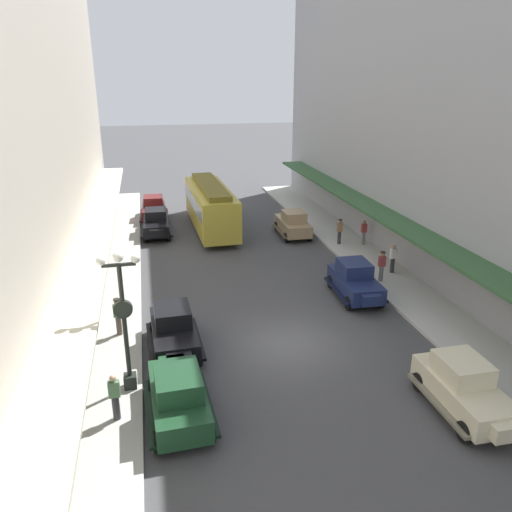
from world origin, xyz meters
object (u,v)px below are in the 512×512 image
object	(u,v)px
parked_car_0	(355,280)
parked_car_5	(293,223)
parked_car_3	(154,208)
pedestrian_0	(382,266)
parked_car_6	(178,394)
pedestrian_2	(118,316)
fire_hydrant	(360,262)
pedestrian_4	(115,397)
parked_car_4	(464,386)
streetcar	(211,205)
parked_car_1	(174,329)
parked_car_2	(156,222)
pedestrian_5	(340,231)
lamp_post_with_clock	(124,316)
pedestrian_3	(393,258)
pedestrian_1	(364,232)

from	to	relation	value
parked_car_0	parked_car_5	size ratio (longest dim) A/B	1.01
parked_car_3	pedestrian_0	world-z (taller)	parked_car_3
parked_car_6	pedestrian_2	size ratio (longest dim) A/B	2.58
parked_car_0	parked_car_3	size ratio (longest dim) A/B	1.00
fire_hydrant	pedestrian_4	size ratio (longest dim) A/B	0.50
parked_car_4	fire_hydrant	bearing A→B (deg)	81.76
streetcar	pedestrian_2	distance (m)	16.01
parked_car_1	streetcar	size ratio (longest dim) A/B	0.44
parked_car_3	pedestrian_2	distance (m)	18.70
parked_car_4	parked_car_5	bearing A→B (deg)	90.05
parked_car_2	fire_hydrant	distance (m)	14.70
pedestrian_5	pedestrian_2	bearing A→B (deg)	-145.38
streetcar	lamp_post_with_clock	size ratio (longest dim) A/B	1.87
parked_car_1	parked_car_6	bearing A→B (deg)	-91.73
parked_car_4	parked_car_6	world-z (taller)	same
fire_hydrant	parked_car_4	bearing A→B (deg)	-98.24
parked_car_5	pedestrian_5	xyz separation A→B (m)	(2.38, -2.75, 0.07)
lamp_post_with_clock	pedestrian_5	xyz separation A→B (m)	(13.29, 13.61, -1.97)
parked_car_6	lamp_post_with_clock	size ratio (longest dim) A/B	0.84
parked_car_2	pedestrian_3	world-z (taller)	parked_car_2
pedestrian_5	pedestrian_3	bearing A→B (deg)	-79.27
parked_car_2	parked_car_3	world-z (taller)	same
parked_car_0	streetcar	world-z (taller)	streetcar
streetcar	pedestrian_4	xyz separation A→B (m)	(-5.90, -20.60, -0.91)
pedestrian_4	pedestrian_1	bearing A→B (deg)	44.30
parked_car_0	parked_car_1	xyz separation A→B (m)	(-9.33, -3.30, 0.00)
lamp_post_with_clock	pedestrian_1	world-z (taller)	lamp_post_with_clock
parked_car_1	pedestrian_0	bearing A→B (deg)	22.01
parked_car_0	pedestrian_1	xyz separation A→B (m)	(3.71, 7.29, 0.05)
parked_car_3	parked_car_4	distance (m)	27.87
streetcar	pedestrian_5	xyz separation A→B (m)	(7.80, -5.29, -0.89)
lamp_post_with_clock	pedestrian_2	world-z (taller)	lamp_post_with_clock
parked_car_0	pedestrian_2	distance (m)	11.70
lamp_post_with_clock	pedestrian_0	size ratio (longest dim) A/B	3.09
parked_car_6	lamp_post_with_clock	xyz separation A→B (m)	(-1.59, 1.96, 2.04)
streetcar	pedestrian_1	xyz separation A→B (m)	(9.28, -5.79, -0.91)
pedestrian_5	pedestrian_0	bearing A→B (deg)	-91.25
parked_car_6	pedestrian_4	world-z (taller)	parked_car_6
parked_car_2	parked_car_5	world-z (taller)	same
parked_car_3	pedestrian_3	xyz separation A→B (m)	(12.81, -14.53, 0.05)
parked_car_0	lamp_post_with_clock	xyz separation A→B (m)	(-11.05, -5.82, 2.04)
parked_car_4	lamp_post_with_clock	xyz separation A→B (m)	(-10.92, 3.56, 2.04)
pedestrian_0	lamp_post_with_clock	bearing A→B (deg)	-151.49
pedestrian_2	pedestrian_4	bearing A→B (deg)	-88.96
parked_car_2	pedestrian_2	distance (m)	14.66
parked_car_2	pedestrian_5	bearing A→B (deg)	-23.04
pedestrian_2	pedestrian_3	distance (m)	15.38
parked_car_3	pedestrian_3	size ratio (longest dim) A/B	2.62
parked_car_5	parked_car_6	xyz separation A→B (m)	(-9.31, -18.33, 0.00)
pedestrian_5	parked_car_3	bearing A→B (deg)	142.42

